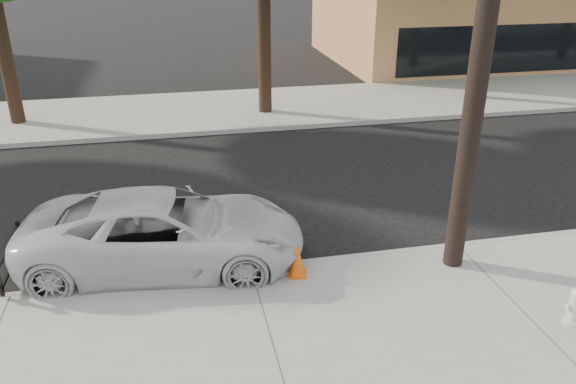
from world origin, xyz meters
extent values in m
plane|color=black|center=(0.00, 0.00, 0.00)|extent=(120.00, 120.00, 0.00)
cube|color=gray|center=(0.00, -4.30, 0.07)|extent=(90.00, 4.40, 0.15)
cube|color=gray|center=(0.00, 8.50, 0.07)|extent=(90.00, 5.00, 0.15)
cube|color=#9E9B93|center=(0.00, -2.10, 0.07)|extent=(90.00, 0.12, 0.16)
cube|color=#B27F4A|center=(16.00, 16.00, 2.00)|extent=(18.00, 10.00, 4.00)
cylinder|color=black|center=(3.60, -2.70, 4.65)|extent=(0.34, 0.34, 9.00)
cylinder|color=black|center=(-6.00, 8.20, 2.28)|extent=(0.44, 0.44, 4.25)
cylinder|color=black|center=(2.00, 7.80, 2.53)|extent=(0.44, 0.44, 4.75)
cylinder|color=black|center=(10.00, 8.10, 2.35)|extent=(0.44, 0.44, 4.40)
imported|color=silver|center=(-1.45, -1.44, 0.70)|extent=(5.26, 2.92, 1.39)
cylinder|color=silver|center=(4.57, -4.70, 0.18)|extent=(0.29, 0.29, 0.06)
cylinder|color=silver|center=(4.57, -4.70, 0.40)|extent=(0.22, 0.22, 0.51)
cylinder|color=silver|center=(4.57, -4.70, 0.45)|extent=(0.32, 0.13, 0.10)
cylinder|color=silver|center=(4.57, -4.70, 0.45)|extent=(0.14, 0.18, 0.13)
cube|color=#ED5F0C|center=(0.76, -2.50, 0.16)|extent=(0.36, 0.36, 0.02)
cone|color=#ED5F0C|center=(0.76, -2.50, 0.46)|extent=(0.32, 0.32, 0.63)
camera|label=1|loc=(-1.14, -10.64, 5.48)|focal=35.00mm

